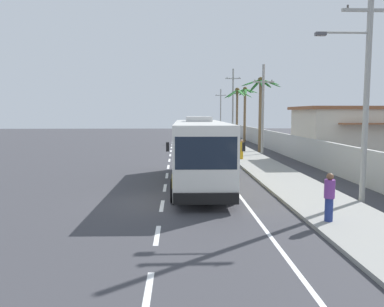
{
  "coord_description": "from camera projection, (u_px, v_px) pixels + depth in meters",
  "views": [
    {
      "loc": [
        0.65,
        -16.37,
        3.87
      ],
      "look_at": [
        1.44,
        4.2,
        1.7
      ],
      "focal_mm": 36.0,
      "sensor_mm": 36.0,
      "label": 1
    }
  ],
  "objects": [
    {
      "name": "ground_plane",
      "position": [
        163.0,
        203.0,
        16.65
      ],
      "size": [
        160.0,
        160.0,
        0.0
      ],
      "primitive_type": "plane",
      "color": "#3A3A3F"
    },
    {
      "name": "sidewalk_kerb",
      "position": [
        265.0,
        168.0,
        26.84
      ],
      "size": [
        3.2,
        90.0,
        0.14
      ],
      "primitive_type": "cube",
      "color": "gray",
      "rests_on": "ground"
    },
    {
      "name": "lane_markings",
      "position": [
        197.0,
        161.0,
        30.94
      ],
      "size": [
        3.72,
        71.0,
        0.01
      ],
      "color": "white",
      "rests_on": "ground"
    },
    {
      "name": "boundary_wall",
      "position": [
        301.0,
        149.0,
        30.87
      ],
      "size": [
        0.24,
        60.0,
        1.98
      ],
      "primitive_type": "cube",
      "color": "#B2B2AD",
      "rests_on": "ground"
    },
    {
      "name": "coach_bus_foreground",
      "position": [
        200.0,
        149.0,
        20.72
      ],
      "size": [
        3.13,
        12.22,
        3.68
      ],
      "color": "silver",
      "rests_on": "ground"
    },
    {
      "name": "motorcycle_beside_bus",
      "position": [
        218.0,
        154.0,
        30.03
      ],
      "size": [
        0.56,
        1.96,
        1.63
      ],
      "color": "black",
      "rests_on": "ground"
    },
    {
      "name": "pedestrian_near_kerb",
      "position": [
        329.0,
        196.0,
        13.24
      ],
      "size": [
        0.36,
        0.36,
        1.69
      ],
      "rotation": [
        0.0,
        0.0,
        3.56
      ],
      "color": "navy",
      "rests_on": "sidewalk_kerb"
    },
    {
      "name": "pedestrian_midwalk",
      "position": [
        242.0,
        149.0,
        31.22
      ],
      "size": [
        0.36,
        0.36,
        1.6
      ],
      "rotation": [
        0.0,
        0.0,
        4.76
      ],
      "color": "gold",
      "rests_on": "sidewalk_kerb"
    },
    {
      "name": "utility_pole_nearest",
      "position": [
        366.0,
        79.0,
        15.95
      ],
      "size": [
        3.45,
        0.24,
        10.02
      ],
      "color": "#9E9E99",
      "rests_on": "ground"
    },
    {
      "name": "utility_pole_mid",
      "position": [
        263.0,
        109.0,
        34.83
      ],
      "size": [
        1.93,
        0.24,
        8.2
      ],
      "color": "#9E9E99",
      "rests_on": "ground"
    },
    {
      "name": "utility_pole_far",
      "position": [
        233.0,
        104.0,
        53.51
      ],
      "size": [
        2.12,
        0.24,
        9.95
      ],
      "color": "#9E9E99",
      "rests_on": "ground"
    },
    {
      "name": "utility_pole_distant",
      "position": [
        221.0,
        110.0,
        72.39
      ],
      "size": [
        2.02,
        0.24,
        8.32
      ],
      "color": "#9E9E99",
      "rests_on": "ground"
    },
    {
      "name": "palm_nearest",
      "position": [
        237.0,
        103.0,
        45.6
      ],
      "size": [
        3.27,
        3.62,
        6.86
      ],
      "color": "brown",
      "rests_on": "ground"
    },
    {
      "name": "palm_second",
      "position": [
        261.0,
        97.0,
        37.77
      ],
      "size": [
        3.84,
        3.68,
        7.38
      ],
      "color": "brown",
      "rests_on": "ground"
    },
    {
      "name": "palm_third",
      "position": [
        245.0,
        104.0,
        50.65
      ],
      "size": [
        3.17,
        3.12,
        7.3
      ],
      "color": "brown",
      "rests_on": "ground"
    },
    {
      "name": "roadside_building",
      "position": [
        368.0,
        134.0,
        30.86
      ],
      "size": [
        11.42,
        6.98,
        4.39
      ],
      "color": "beige",
      "rests_on": "ground"
    }
  ]
}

